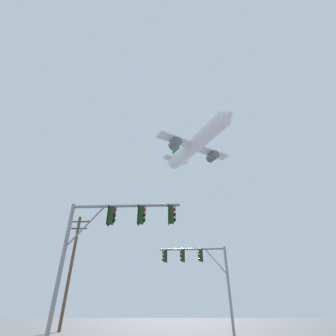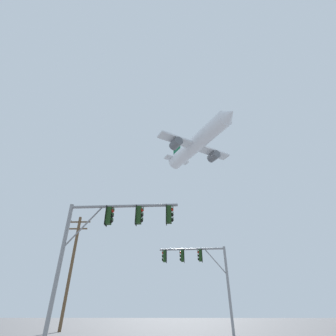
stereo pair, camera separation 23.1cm
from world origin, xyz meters
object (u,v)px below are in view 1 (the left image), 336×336
(signal_pole_near, at_px, (111,231))
(airplane, at_px, (196,144))
(utility_pole, at_px, (71,265))
(signal_pole_far, at_px, (200,265))

(signal_pole_near, xyz_separation_m, airplane, (8.25, 30.75, 27.58))
(signal_pole_near, distance_m, utility_pole, 13.47)
(signal_pole_far, bearing_deg, signal_pole_near, -121.13)
(signal_pole_far, bearing_deg, airplane, 82.27)
(signal_pole_far, relative_size, airplane, 0.29)
(utility_pole, relative_size, airplane, 0.47)
(signal_pole_far, xyz_separation_m, airplane, (2.99, 22.05, 27.88))
(signal_pole_far, distance_m, utility_pole, 12.06)
(signal_pole_near, bearing_deg, signal_pole_far, 58.87)
(signal_pole_near, distance_m, airplane, 42.12)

